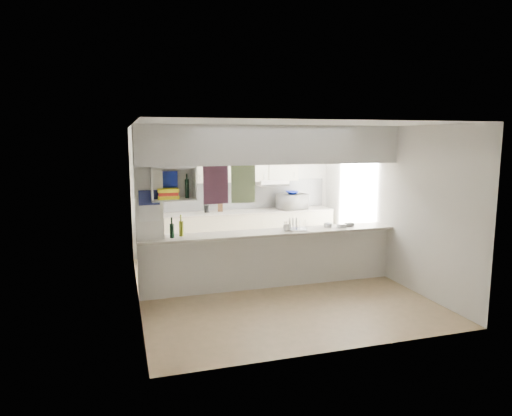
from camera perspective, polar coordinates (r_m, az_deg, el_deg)
name	(u,v)px	position (r m, az deg, el deg)	size (l,w,h in m)	color
floor	(271,286)	(7.59, 1.85, -9.74)	(4.80, 4.80, 0.00)	#957C56
ceiling	(271,125)	(7.20, 1.95, 10.28)	(4.80, 4.80, 0.00)	white
wall_back	(234,191)	(9.57, -2.72, 2.10)	(4.20, 4.20, 0.00)	silver
wall_left	(135,214)	(6.91, -14.84, -0.77)	(4.80, 4.80, 0.00)	silver
wall_right	(386,203)	(8.19, 15.95, 0.65)	(4.80, 4.80, 0.00)	silver
servery_partition	(261,186)	(7.18, 0.60, 2.78)	(4.20, 0.50, 2.60)	silver
cubby_shelf	(172,186)	(6.83, -10.48, 2.75)	(0.65, 0.35, 0.50)	white
kitchen_run	(245,215)	(9.42, -1.36, -0.91)	(3.60, 0.63, 2.24)	beige
microwave	(292,202)	(9.63, 4.56, 0.81)	(0.58, 0.39, 0.32)	white
bowl	(292,193)	(9.57, 4.52, 1.93)	(0.26, 0.26, 0.06)	navy
dish_rack	(295,225)	(7.49, 4.91, -2.09)	(0.45, 0.39, 0.21)	silver
cup	(287,227)	(7.35, 3.89, -2.43)	(0.13, 0.13, 0.10)	white
wine_bottles	(177,229)	(7.01, -9.88, -2.61)	(0.22, 0.15, 0.33)	black
plastic_tubs	(338,225)	(7.82, 10.21, -2.12)	(0.54, 0.22, 0.07)	silver
utensil_jar	(207,209)	(9.23, -6.16, -0.10)	(0.11, 0.11, 0.15)	black
knife_block	(220,207)	(9.31, -4.48, 0.14)	(0.10, 0.08, 0.19)	brown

